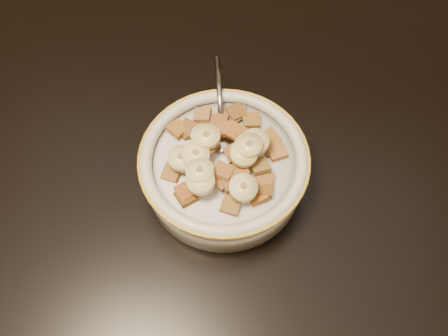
# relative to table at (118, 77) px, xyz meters

# --- Properties ---
(floor) EXTENTS (4.00, 4.50, 0.10)m
(floor) POSITION_rel_table_xyz_m (0.00, 0.00, -0.78)
(floor) COLOR #422816
(floor) RESTS_ON ground
(table) EXTENTS (1.44, 0.96, 0.04)m
(table) POSITION_rel_table_xyz_m (0.00, 0.00, 0.00)
(table) COLOR black
(table) RESTS_ON floor
(cereal_bowl) EXTENTS (0.19, 0.19, 0.05)m
(cereal_bowl) POSITION_rel_table_xyz_m (0.18, -0.15, 0.04)
(cereal_bowl) COLOR #ADADAA
(cereal_bowl) RESTS_ON table
(milk) EXTENTS (0.16, 0.16, 0.00)m
(milk) POSITION_rel_table_xyz_m (0.18, -0.15, 0.07)
(milk) COLOR white
(milk) RESTS_ON cereal_bowl
(spoon) EXTENTS (0.04, 0.05, 0.01)m
(spoon) POSITION_rel_table_xyz_m (0.18, -0.12, 0.07)
(spoon) COLOR #8E919B
(spoon) RESTS_ON cereal_bowl
(cereal_square_0) EXTENTS (0.03, 0.03, 0.01)m
(cereal_square_0) POSITION_rel_table_xyz_m (0.24, -0.13, 0.07)
(cereal_square_0) COLOR #986136
(cereal_square_0) RESTS_ON milk
(cereal_square_1) EXTENTS (0.03, 0.03, 0.01)m
(cereal_square_1) POSITION_rel_table_xyz_m (0.23, -0.19, 0.07)
(cereal_square_1) COLOR brown
(cereal_square_1) RESTS_ON milk
(cereal_square_2) EXTENTS (0.03, 0.03, 0.01)m
(cereal_square_2) POSITION_rel_table_xyz_m (0.22, -0.16, 0.08)
(cereal_square_2) COLOR brown
(cereal_square_2) RESTS_ON milk
(cereal_square_3) EXTENTS (0.03, 0.03, 0.01)m
(cereal_square_3) POSITION_rel_table_xyz_m (0.18, -0.12, 0.08)
(cereal_square_3) COLOR brown
(cereal_square_3) RESTS_ON milk
(cereal_square_4) EXTENTS (0.03, 0.03, 0.01)m
(cereal_square_4) POSITION_rel_table_xyz_m (0.12, -0.12, 0.07)
(cereal_square_4) COLOR #8E621D
(cereal_square_4) RESTS_ON milk
(cereal_square_5) EXTENTS (0.03, 0.03, 0.01)m
(cereal_square_5) POSITION_rel_table_xyz_m (0.19, -0.08, 0.07)
(cereal_square_5) COLOR brown
(cereal_square_5) RESTS_ON milk
(cereal_square_6) EXTENTS (0.03, 0.03, 0.01)m
(cereal_square_6) POSITION_rel_table_xyz_m (0.16, -0.15, 0.09)
(cereal_square_6) COLOR #955D29
(cereal_square_6) RESTS_ON milk
(cereal_square_7) EXTENTS (0.02, 0.02, 0.01)m
(cereal_square_7) POSITION_rel_table_xyz_m (0.19, -0.17, 0.08)
(cereal_square_7) COLOR brown
(cereal_square_7) RESTS_ON milk
(cereal_square_8) EXTENTS (0.03, 0.03, 0.01)m
(cereal_square_8) POSITION_rel_table_xyz_m (0.23, -0.11, 0.07)
(cereal_square_8) COLOR #935A1A
(cereal_square_8) RESTS_ON milk
(cereal_square_9) EXTENTS (0.03, 0.03, 0.01)m
(cereal_square_9) POSITION_rel_table_xyz_m (0.15, -0.20, 0.07)
(cereal_square_9) COLOR brown
(cereal_square_9) RESTS_ON milk
(cereal_square_10) EXTENTS (0.03, 0.03, 0.01)m
(cereal_square_10) POSITION_rel_table_xyz_m (0.19, -0.08, 0.07)
(cereal_square_10) COLOR brown
(cereal_square_10) RESTS_ON milk
(cereal_square_11) EXTENTS (0.03, 0.03, 0.01)m
(cereal_square_11) POSITION_rel_table_xyz_m (0.18, -0.09, 0.07)
(cereal_square_11) COLOR brown
(cereal_square_11) RESTS_ON milk
(cereal_square_12) EXTENTS (0.02, 0.02, 0.01)m
(cereal_square_12) POSITION_rel_table_xyz_m (0.20, -0.21, 0.07)
(cereal_square_12) COLOR brown
(cereal_square_12) RESTS_ON milk
(cereal_square_13) EXTENTS (0.03, 0.03, 0.01)m
(cereal_square_13) POSITION_rel_table_xyz_m (0.13, -0.12, 0.07)
(cereal_square_13) COLOR brown
(cereal_square_13) RESTS_ON milk
(cereal_square_14) EXTENTS (0.02, 0.02, 0.01)m
(cereal_square_14) POSITION_rel_table_xyz_m (0.13, -0.18, 0.07)
(cereal_square_14) COLOR brown
(cereal_square_14) RESTS_ON milk
(cereal_square_15) EXTENTS (0.03, 0.03, 0.01)m
(cereal_square_15) POSITION_rel_table_xyz_m (0.20, -0.17, 0.08)
(cereal_square_15) COLOR #8E5E25
(cereal_square_15) RESTS_ON milk
(cereal_square_16) EXTENTS (0.03, 0.03, 0.01)m
(cereal_square_16) POSITION_rel_table_xyz_m (0.24, -0.12, 0.07)
(cereal_square_16) COLOR brown
(cereal_square_16) RESTS_ON milk
(cereal_square_17) EXTENTS (0.03, 0.03, 0.01)m
(cereal_square_17) POSITION_rel_table_xyz_m (0.19, -0.18, 0.08)
(cereal_square_17) COLOR brown
(cereal_square_17) RESTS_ON milk
(cereal_square_18) EXTENTS (0.02, 0.02, 0.01)m
(cereal_square_18) POSITION_rel_table_xyz_m (0.20, -0.09, 0.07)
(cereal_square_18) COLOR brown
(cereal_square_18) RESTS_ON milk
(cereal_square_19) EXTENTS (0.02, 0.02, 0.01)m
(cereal_square_19) POSITION_rel_table_xyz_m (0.20, -0.13, 0.08)
(cereal_square_19) COLOR brown
(cereal_square_19) RESTS_ON milk
(cereal_square_20) EXTENTS (0.03, 0.03, 0.01)m
(cereal_square_20) POSITION_rel_table_xyz_m (0.20, -0.18, 0.08)
(cereal_square_20) COLOR brown
(cereal_square_20) RESTS_ON milk
(cereal_square_21) EXTENTS (0.02, 0.02, 0.01)m
(cereal_square_21) POSITION_rel_table_xyz_m (0.17, -0.10, 0.08)
(cereal_square_21) COLOR brown
(cereal_square_21) RESTS_ON milk
(cereal_square_22) EXTENTS (0.03, 0.03, 0.01)m
(cereal_square_22) POSITION_rel_table_xyz_m (0.23, -0.17, 0.07)
(cereal_square_22) COLOR brown
(cereal_square_22) RESTS_ON milk
(cereal_square_23) EXTENTS (0.02, 0.02, 0.01)m
(cereal_square_23) POSITION_rel_table_xyz_m (0.23, -0.18, 0.07)
(cereal_square_23) COLOR brown
(cereal_square_23) RESTS_ON milk
(cereal_square_24) EXTENTS (0.03, 0.03, 0.01)m
(cereal_square_24) POSITION_rel_table_xyz_m (0.19, -0.15, 0.09)
(cereal_square_24) COLOR brown
(cereal_square_24) RESTS_ON milk
(cereal_square_25) EXTENTS (0.03, 0.03, 0.01)m
(cereal_square_25) POSITION_rel_table_xyz_m (0.13, -0.12, 0.07)
(cereal_square_25) COLOR brown
(cereal_square_25) RESTS_ON milk
(cereal_square_26) EXTENTS (0.03, 0.03, 0.01)m
(cereal_square_26) POSITION_rel_table_xyz_m (0.19, -0.18, 0.08)
(cereal_square_26) COLOR #965B26
(cereal_square_26) RESTS_ON milk
(cereal_square_27) EXTENTS (0.03, 0.03, 0.01)m
(cereal_square_27) POSITION_rel_table_xyz_m (0.15, -0.20, 0.07)
(cereal_square_27) COLOR brown
(cereal_square_27) RESTS_ON milk
(cereal_square_28) EXTENTS (0.02, 0.02, 0.01)m
(cereal_square_28) POSITION_rel_table_xyz_m (0.15, -0.09, 0.07)
(cereal_square_28) COLOR brown
(cereal_square_28) RESTS_ON milk
(cereal_square_29) EXTENTS (0.03, 0.03, 0.01)m
(cereal_square_29) POSITION_rel_table_xyz_m (0.19, -0.12, 0.08)
(cereal_square_29) COLOR brown
(cereal_square_29) RESTS_ON milk
(banana_slice_0) EXTENTS (0.04, 0.04, 0.01)m
(banana_slice_0) POSITION_rel_table_xyz_m (0.15, -0.16, 0.09)
(banana_slice_0) COLOR #FBE7A2
(banana_slice_0) RESTS_ON milk
(banana_slice_1) EXTENTS (0.03, 0.03, 0.01)m
(banana_slice_1) POSITION_rel_table_xyz_m (0.21, -0.13, 0.09)
(banana_slice_1) COLOR #FCEB99
(banana_slice_1) RESTS_ON milk
(banana_slice_2) EXTENTS (0.03, 0.03, 0.01)m
(banana_slice_2) POSITION_rel_table_xyz_m (0.21, -0.14, 0.10)
(banana_slice_2) COLOR #E3C47C
(banana_slice_2) RESTS_ON milk
(banana_slice_3) EXTENTS (0.04, 0.04, 0.01)m
(banana_slice_3) POSITION_rel_table_xyz_m (0.14, -0.16, 0.08)
(banana_slice_3) COLOR beige
(banana_slice_3) RESTS_ON milk
(banana_slice_4) EXTENTS (0.04, 0.04, 0.01)m
(banana_slice_4) POSITION_rel_table_xyz_m (0.16, -0.14, 0.10)
(banana_slice_4) COLOR #F7E292
(banana_slice_4) RESTS_ON milk
(banana_slice_5) EXTENTS (0.04, 0.04, 0.01)m
(banana_slice_5) POSITION_rel_table_xyz_m (0.16, -0.18, 0.09)
(banana_slice_5) COLOR #D5C687
(banana_slice_5) RESTS_ON milk
(banana_slice_6) EXTENTS (0.04, 0.04, 0.01)m
(banana_slice_6) POSITION_rel_table_xyz_m (0.20, -0.15, 0.09)
(banana_slice_6) COLOR #EFD072
(banana_slice_6) RESTS_ON milk
(banana_slice_7) EXTENTS (0.04, 0.04, 0.01)m
(banana_slice_7) POSITION_rel_table_xyz_m (0.21, -0.19, 0.09)
(banana_slice_7) COLOR beige
(banana_slice_7) RESTS_ON milk
(banana_slice_8) EXTENTS (0.04, 0.04, 0.01)m
(banana_slice_8) POSITION_rel_table_xyz_m (0.16, -0.19, 0.09)
(banana_slice_8) COLOR #E0D274
(banana_slice_8) RESTS_ON milk
(banana_slice_9) EXTENTS (0.04, 0.04, 0.01)m
(banana_slice_9) POSITION_rel_table_xyz_m (0.16, -0.14, 0.09)
(banana_slice_9) COLOR #DCBB71
(banana_slice_9) RESTS_ON milk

